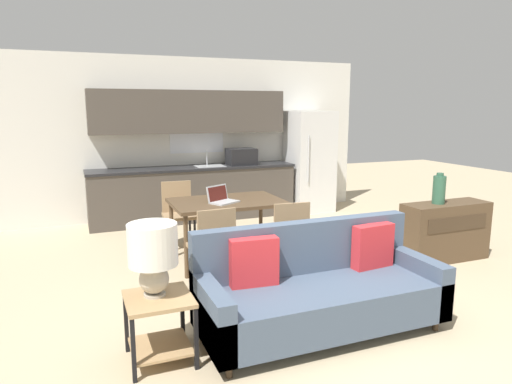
# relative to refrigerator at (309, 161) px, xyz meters

# --- Properties ---
(ground_plane) EXTENTS (20.00, 20.00, 0.00)m
(ground_plane) POSITION_rel_refrigerator_xyz_m (-2.14, -4.22, -0.90)
(ground_plane) COLOR tan
(wall_back) EXTENTS (6.40, 0.07, 2.70)m
(wall_back) POSITION_rel_refrigerator_xyz_m (-2.13, 0.41, 0.45)
(wall_back) COLOR silver
(wall_back) RESTS_ON ground_plane
(kitchen_counter) EXTENTS (3.44, 0.65, 2.15)m
(kitchen_counter) POSITION_rel_refrigerator_xyz_m (-2.12, 0.11, -0.06)
(kitchen_counter) COLOR #4C443D
(kitchen_counter) RESTS_ON ground_plane
(refrigerator) EXTENTS (0.74, 0.76, 1.81)m
(refrigerator) POSITION_rel_refrigerator_xyz_m (0.00, 0.00, 0.00)
(refrigerator) COLOR white
(refrigerator) RESTS_ON ground_plane
(dining_table) EXTENTS (1.33, 0.90, 0.76)m
(dining_table) POSITION_rel_refrigerator_xyz_m (-2.29, -2.16, -0.21)
(dining_table) COLOR brown
(dining_table) RESTS_ON ground_plane
(couch) EXTENTS (2.05, 0.80, 0.89)m
(couch) POSITION_rel_refrigerator_xyz_m (-2.14, -4.12, -0.56)
(couch) COLOR #3D2D1E
(couch) RESTS_ON ground_plane
(side_table) EXTENTS (0.48, 0.48, 0.50)m
(side_table) POSITION_rel_refrigerator_xyz_m (-3.48, -4.13, -0.57)
(side_table) COLOR tan
(side_table) RESTS_ON ground_plane
(table_lamp) EXTENTS (0.36, 0.36, 0.55)m
(table_lamp) POSITION_rel_refrigerator_xyz_m (-3.50, -4.09, -0.07)
(table_lamp) COLOR #B2A893
(table_lamp) RESTS_ON side_table
(credenza) EXTENTS (1.12, 0.39, 0.72)m
(credenza) POSITION_rel_refrigerator_xyz_m (0.22, -3.12, -0.54)
(credenza) COLOR brown
(credenza) RESTS_ON ground_plane
(vase) EXTENTS (0.15, 0.15, 0.38)m
(vase) POSITION_rel_refrigerator_xyz_m (0.09, -3.10, -0.01)
(vase) COLOR #336047
(vase) RESTS_ON credenza
(dining_chair_far_left) EXTENTS (0.44, 0.44, 0.88)m
(dining_chair_far_left) POSITION_rel_refrigerator_xyz_m (-2.72, -1.34, -0.41)
(dining_chair_far_left) COLOR #997A56
(dining_chair_far_left) RESTS_ON ground_plane
(dining_chair_near_right) EXTENTS (0.45, 0.45, 0.88)m
(dining_chair_near_right) POSITION_rel_refrigerator_xyz_m (-1.87, -2.98, -0.41)
(dining_chair_near_right) COLOR #997A56
(dining_chair_near_right) RESTS_ON ground_plane
(dining_chair_near_left) EXTENTS (0.44, 0.44, 0.88)m
(dining_chair_near_left) POSITION_rel_refrigerator_xyz_m (-2.72, -2.97, -0.41)
(dining_chair_near_left) COLOR #997A56
(dining_chair_near_left) RESTS_ON ground_plane
(laptop) EXTENTS (0.40, 0.38, 0.20)m
(laptop) POSITION_rel_refrigerator_xyz_m (-2.39, -2.24, -0.10)
(laptop) COLOR #B7BABC
(laptop) RESTS_ON dining_table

